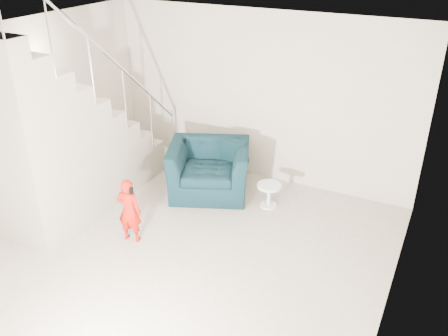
# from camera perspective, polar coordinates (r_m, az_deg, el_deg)

# --- Properties ---
(floor) EXTENTS (5.50, 5.50, 0.00)m
(floor) POSITION_cam_1_polar(r_m,az_deg,el_deg) (6.00, -6.61, -11.63)
(floor) COLOR gray
(floor) RESTS_ON ground
(ceiling) EXTENTS (5.50, 5.50, 0.00)m
(ceiling) POSITION_cam_1_polar(r_m,az_deg,el_deg) (4.83, -8.33, 14.42)
(ceiling) COLOR silver
(ceiling) RESTS_ON back_wall
(back_wall) EXTENTS (5.00, 0.00, 5.00)m
(back_wall) POSITION_cam_1_polar(r_m,az_deg,el_deg) (7.52, 4.38, 8.40)
(back_wall) COLOR #C0B09C
(back_wall) RESTS_ON floor
(left_wall) EXTENTS (0.00, 5.50, 5.50)m
(left_wall) POSITION_cam_1_polar(r_m,az_deg,el_deg) (6.90, -24.96, 4.19)
(left_wall) COLOR #C0B09C
(left_wall) RESTS_ON floor
(right_wall) EXTENTS (0.00, 5.50, 5.50)m
(right_wall) POSITION_cam_1_polar(r_m,az_deg,el_deg) (4.53, 20.19, -6.51)
(right_wall) COLOR #C0B09C
(right_wall) RESTS_ON floor
(armchair) EXTENTS (1.53, 1.45, 0.79)m
(armchair) POSITION_cam_1_polar(r_m,az_deg,el_deg) (7.34, -1.79, -0.13)
(armchair) COLOR black
(armchair) RESTS_ON floor
(toddler) EXTENTS (0.36, 0.27, 0.90)m
(toddler) POSITION_cam_1_polar(r_m,az_deg,el_deg) (6.29, -11.34, -5.03)
(toddler) COLOR #A11B05
(toddler) RESTS_ON floor
(side_table) EXTENTS (0.36, 0.36, 0.36)m
(side_table) POSITION_cam_1_polar(r_m,az_deg,el_deg) (7.04, 5.43, -2.86)
(side_table) COLOR white
(side_table) RESTS_ON floor
(staircase) EXTENTS (1.02, 3.03, 3.62)m
(staircase) POSITION_cam_1_polar(r_m,az_deg,el_deg) (7.02, -18.36, 2.16)
(staircase) COLOR #ADA089
(staircase) RESTS_ON floor
(cushion) EXTENTS (0.42, 0.20, 0.42)m
(cushion) POSITION_cam_1_polar(r_m,az_deg,el_deg) (7.36, 1.27, 2.04)
(cushion) COLOR black
(cushion) RESTS_ON armchair
(throw) EXTENTS (0.04, 0.45, 0.50)m
(throw) POSITION_cam_1_polar(r_m,az_deg,el_deg) (7.50, -5.56, 1.24)
(throw) COLOR black
(throw) RESTS_ON armchair
(phone) EXTENTS (0.04, 0.05, 0.10)m
(phone) POSITION_cam_1_polar(r_m,az_deg,el_deg) (6.05, -11.09, -2.71)
(phone) COLOR black
(phone) RESTS_ON toddler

